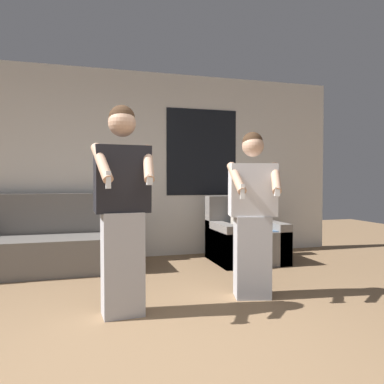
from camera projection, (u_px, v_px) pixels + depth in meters
ground_plane at (156, 378)px, 2.13m from camera, size 14.00×14.00×0.00m
wall_back at (114, 164)px, 5.36m from camera, size 6.95×0.07×2.70m
couch at (52, 245)px, 4.71m from camera, size 2.01×0.92×0.95m
armchair at (245, 239)px, 5.21m from camera, size 0.92×0.88×0.90m
person_left at (122, 209)px, 3.09m from camera, size 0.51×0.49×1.74m
person_right at (253, 215)px, 3.57m from camera, size 0.51×0.53×1.59m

